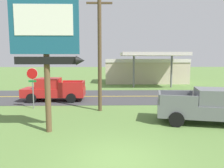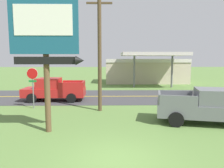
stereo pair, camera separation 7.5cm
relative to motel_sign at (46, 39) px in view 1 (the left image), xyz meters
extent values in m
plane|color=#5B7F3D|center=(3.18, -2.98, -4.50)|extent=(180.00, 180.00, 0.00)
cube|color=#3D3D3F|center=(3.18, 10.02, -4.49)|extent=(140.00, 8.00, 0.02)
cube|color=gold|center=(3.18, 10.02, -4.48)|extent=(126.00, 0.20, 0.01)
cylinder|color=brown|center=(-0.06, 0.14, -1.19)|extent=(0.28, 0.28, 6.62)
cube|color=#19516B|center=(-0.06, -0.04, 0.56)|extent=(3.20, 0.16, 2.50)
cube|color=white|center=(-0.06, -0.13, 0.86)|extent=(2.69, 0.03, 1.40)
cube|color=black|center=(-0.06, -0.04, -0.98)|extent=(2.88, 0.12, 0.36)
cone|color=black|center=(1.58, -0.04, -0.98)|extent=(0.40, 0.44, 0.44)
cylinder|color=slate|center=(-2.55, 5.21, -3.40)|extent=(0.08, 0.08, 2.20)
cylinder|color=red|center=(-2.55, 5.18, -1.95)|extent=(0.76, 0.03, 0.76)
cylinder|color=white|center=(-2.55, 5.20, -1.95)|extent=(0.80, 0.01, 0.80)
cube|color=#19722D|center=(-2.55, 5.18, -2.50)|extent=(0.56, 0.03, 0.14)
cylinder|color=brown|center=(2.33, 4.41, -0.22)|extent=(0.26, 0.26, 8.57)
cube|color=brown|center=(2.33, 4.41, 2.76)|extent=(1.73, 0.12, 0.12)
cube|color=beige|center=(8.59, 22.63, -2.70)|extent=(12.00, 6.00, 3.60)
cube|color=silver|center=(8.59, 19.58, -1.15)|extent=(12.00, 0.12, 0.50)
cube|color=silver|center=(8.59, 16.63, -0.30)|extent=(8.00, 5.00, 0.40)
cylinder|color=slate|center=(6.19, 16.63, -2.40)|extent=(0.24, 0.24, 4.20)
cylinder|color=slate|center=(10.99, 16.63, -2.40)|extent=(0.24, 0.24, 4.20)
cube|color=slate|center=(8.30, 1.35, -3.74)|extent=(5.51, 3.07, 0.72)
cube|color=slate|center=(8.74, 1.25, -2.96)|extent=(2.25, 2.18, 0.84)
cube|color=slate|center=(7.02, 2.58, -3.10)|extent=(1.93, 0.55, 0.56)
cube|color=slate|center=(6.61, 0.79, -3.10)|extent=(1.93, 0.55, 0.56)
cube|color=slate|center=(5.87, 1.90, -3.10)|extent=(0.54, 1.86, 0.56)
cylinder|color=black|center=(6.95, 2.66, -4.10)|extent=(0.84, 0.45, 0.80)
cylinder|color=black|center=(6.51, 0.75, -4.10)|extent=(0.84, 0.45, 0.80)
cube|color=red|center=(-1.74, 8.02, -3.74)|extent=(5.20, 1.96, 0.72)
cube|color=red|center=(-2.19, 8.02, -2.96)|extent=(1.90, 1.80, 0.84)
cube|color=#28333D|center=(-3.08, 8.02, -2.96)|extent=(0.10, 1.66, 0.71)
cube|color=red|center=(-0.21, 7.10, -3.10)|extent=(1.95, 0.12, 0.56)
cube|color=red|center=(-0.21, 8.94, -3.10)|extent=(1.95, 0.12, 0.56)
cube|color=red|center=(0.76, 8.02, -3.10)|extent=(0.12, 1.88, 0.56)
cylinder|color=black|center=(-3.35, 7.04, -4.10)|extent=(0.80, 0.28, 0.80)
cylinder|color=black|center=(-3.35, 9.00, -4.10)|extent=(0.80, 0.28, 0.80)
cylinder|color=black|center=(-0.13, 7.04, -4.10)|extent=(0.80, 0.28, 0.80)
cylinder|color=black|center=(-0.13, 9.00, -4.10)|extent=(0.80, 0.28, 0.80)
camera|label=1|loc=(2.85, -10.16, -0.91)|focal=34.09mm
camera|label=2|loc=(2.93, -10.16, -0.91)|focal=34.09mm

